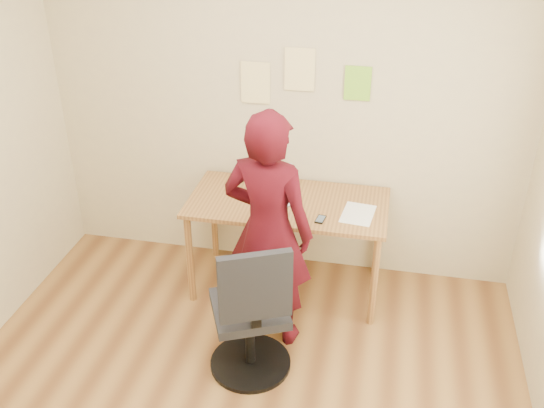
% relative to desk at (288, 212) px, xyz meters
% --- Properties ---
extents(room, '(3.58, 3.58, 2.78)m').
position_rel_desk_xyz_m(room, '(-0.11, -1.38, 0.70)').
color(room, brown).
rests_on(room, ground).
extents(desk, '(1.40, 0.70, 0.74)m').
position_rel_desk_xyz_m(desk, '(0.00, 0.00, 0.00)').
color(desk, '#9F6F37').
rests_on(desk, ground).
extents(laptop, '(0.37, 0.36, 0.21)m').
position_rel_desk_xyz_m(laptop, '(-0.10, 0.03, 0.14)').
color(laptop, '#A9AAB1').
rests_on(laptop, desk).
extents(paper_sheet, '(0.24, 0.32, 0.00)m').
position_rel_desk_xyz_m(paper_sheet, '(0.50, -0.08, 0.09)').
color(paper_sheet, white).
rests_on(paper_sheet, desk).
extents(phone, '(0.07, 0.12, 0.01)m').
position_rel_desk_xyz_m(phone, '(0.26, -0.21, 0.09)').
color(phone, black).
rests_on(phone, desk).
extents(wall_note_left, '(0.21, 0.00, 0.30)m').
position_rel_desk_xyz_m(wall_note_left, '(-0.31, 0.36, 0.81)').
color(wall_note_left, '#FAE495').
rests_on(wall_note_left, room).
extents(wall_note_mid, '(0.21, 0.00, 0.30)m').
position_rel_desk_xyz_m(wall_note_mid, '(0.00, 0.36, 0.93)').
color(wall_note_mid, '#FAE495').
rests_on(wall_note_mid, room).
extents(wall_note_right, '(0.18, 0.00, 0.24)m').
position_rel_desk_xyz_m(wall_note_right, '(0.41, 0.36, 0.85)').
color(wall_note_right, '#84D12F').
rests_on(wall_note_right, room).
extents(office_chair, '(0.58, 0.59, 0.99)m').
position_rel_desk_xyz_m(office_chair, '(-0.05, -0.93, -0.23)').
color(office_chair, black).
rests_on(office_chair, ground).
extents(person, '(0.65, 0.49, 1.62)m').
position_rel_desk_xyz_m(person, '(-0.03, -0.53, 0.15)').
color(person, '#3C080F').
rests_on(person, ground).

